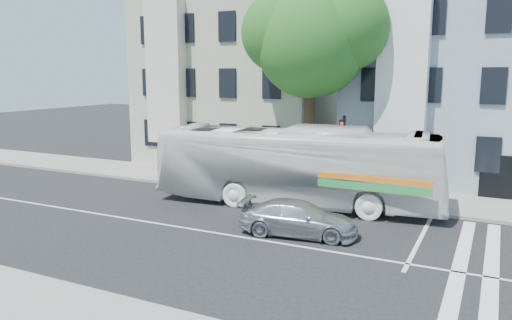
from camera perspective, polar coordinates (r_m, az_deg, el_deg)
The scene contains 9 objects.
ground at distance 18.90m, azimuth -3.10°, elevation -8.57°, with size 120.00×120.00×0.00m, color black.
sidewalk_far at distance 25.88m, azimuth 5.59°, elevation -3.33°, with size 80.00×4.00×0.15m, color gray.
building_left at distance 34.45m, azimuth -1.15°, elevation 9.12°, with size 12.00×10.00×11.00m, color #AEAF93.
building_right at distance 30.67m, azimuth 23.05°, elevation 8.24°, with size 12.00×10.00×11.00m, color #889BA2.
street_tree at distance 25.93m, azimuth 6.60°, elevation 13.94°, with size 7.30×5.90×11.10m.
bus at distance 22.73m, azimuth 4.73°, elevation -0.69°, with size 13.03×3.05×3.63m, color white.
sedan at distance 18.79m, azimuth 4.89°, elevation -6.65°, with size 4.42×1.80×1.28m, color #B6B8BE.
hedge at distance 25.66m, azimuth -0.53°, elevation -2.42°, with size 8.50×0.84×0.70m, color #2F601F, non-canonical shape.
traffic_signal at distance 23.46m, azimuth 9.89°, elevation 1.51°, with size 0.43×0.52×4.05m.
Camera 1 is at (8.79, -15.61, 6.00)m, focal length 35.00 mm.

